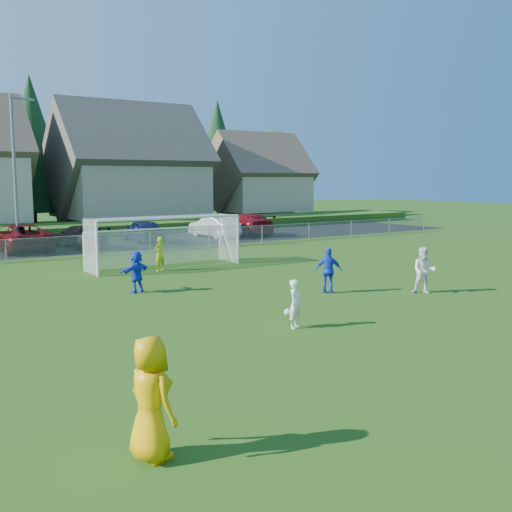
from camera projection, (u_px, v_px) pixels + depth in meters
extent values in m
plane|color=#193D0C|center=(423.00, 340.00, 16.04)|extent=(160.00, 160.00, 0.00)
plane|color=black|center=(86.00, 245.00, 38.59)|extent=(60.00, 60.00, 0.00)
cube|color=#1E420F|center=(53.00, 231.00, 44.69)|extent=(70.00, 6.00, 0.80)
sphere|color=white|center=(287.00, 312.00, 18.84)|extent=(0.22, 0.22, 0.22)
imported|color=#E7A304|center=(151.00, 398.00, 9.12)|extent=(0.80, 1.05, 1.94)
imported|color=white|center=(295.00, 304.00, 17.21)|extent=(0.62, 0.56, 1.41)
imported|color=white|center=(424.00, 270.00, 22.35)|extent=(1.06, 1.07, 1.75)
imported|color=blue|center=(329.00, 271.00, 22.46)|extent=(1.03, 0.96, 1.70)
imported|color=blue|center=(136.00, 272.00, 22.58)|extent=(1.53, 1.03, 1.58)
imported|color=#D0D419|center=(160.00, 254.00, 27.82)|extent=(0.68, 0.57, 1.60)
imported|color=#5E0A0C|center=(19.00, 237.00, 35.38)|extent=(3.17, 6.06, 1.63)
imported|color=black|center=(80.00, 236.00, 37.20)|extent=(2.58, 5.05, 1.40)
imported|color=#141C47|center=(143.00, 231.00, 40.46)|extent=(2.02, 4.55, 1.52)
imported|color=silver|center=(214.00, 227.00, 43.57)|extent=(1.90, 4.79, 1.55)
imported|color=maroon|center=(247.00, 224.00, 45.47)|extent=(3.00, 5.87, 1.63)
cylinder|color=white|center=(97.00, 249.00, 26.15)|extent=(0.12, 0.12, 2.44)
cylinder|color=white|center=(238.00, 239.00, 30.22)|extent=(0.12, 0.12, 2.44)
cylinder|color=white|center=(172.00, 218.00, 28.02)|extent=(7.30, 0.12, 0.12)
cylinder|color=white|center=(84.00, 252.00, 27.67)|extent=(0.08, 0.08, 1.80)
cylinder|color=white|center=(220.00, 243.00, 31.74)|extent=(0.08, 0.08, 1.80)
cylinder|color=white|center=(156.00, 229.00, 29.58)|extent=(7.30, 0.08, 0.08)
cube|color=silver|center=(156.00, 247.00, 29.70)|extent=(7.30, 0.02, 1.80)
cube|color=silver|center=(90.00, 247.00, 26.89)|extent=(0.02, 1.80, 2.44)
cube|color=silver|center=(229.00, 238.00, 30.96)|extent=(0.02, 1.80, 2.44)
cube|color=silver|center=(164.00, 217.00, 28.76)|extent=(7.30, 1.80, 0.02)
cube|color=gray|center=(117.00, 234.00, 33.93)|extent=(52.00, 0.03, 0.03)
cube|color=gray|center=(118.00, 244.00, 34.00)|extent=(52.00, 0.02, 1.14)
cylinder|color=gray|center=(118.00, 244.00, 34.00)|extent=(0.06, 0.06, 1.20)
cylinder|color=gray|center=(424.00, 224.00, 48.50)|extent=(0.06, 0.06, 1.20)
cylinder|color=slate|center=(15.00, 175.00, 34.27)|extent=(0.18, 0.18, 9.00)
cylinder|color=slate|center=(20.00, 98.00, 33.99)|extent=(1.20, 0.12, 0.12)
cube|color=slate|center=(31.00, 100.00, 34.33)|extent=(0.36, 0.18, 0.12)
cube|color=tan|center=(129.00, 189.00, 55.07)|extent=(12.00, 10.00, 5.00)
pyramid|color=#4C473F|center=(127.00, 100.00, 54.03)|extent=(13.20, 11.00, 5.52)
cube|color=tan|center=(258.00, 192.00, 64.32)|extent=(9.00, 8.00, 4.00)
pyramid|color=brown|center=(258.00, 131.00, 63.49)|extent=(9.90, 8.80, 4.41)
cylinder|color=#382616|center=(35.00, 217.00, 56.44)|extent=(0.30, 0.30, 1.20)
cone|color=#143819|center=(32.00, 143.00, 55.54)|extent=(7.28, 7.28, 12.60)
cylinder|color=#382616|center=(127.00, 200.00, 63.47)|extent=(0.36, 0.36, 3.96)
sphere|color=#2B5B19|center=(126.00, 154.00, 62.85)|extent=(8.36, 8.36, 8.36)
cylinder|color=#382616|center=(218.00, 211.00, 67.59)|extent=(0.30, 0.30, 1.20)
cone|color=#143819|center=(218.00, 153.00, 66.75)|extent=(6.76, 6.76, 11.70)
cylinder|color=#382616|center=(270.00, 199.00, 72.71)|extent=(0.36, 0.36, 3.60)
sphere|color=#2B5B19|center=(271.00, 162.00, 72.14)|extent=(7.60, 7.60, 7.60)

